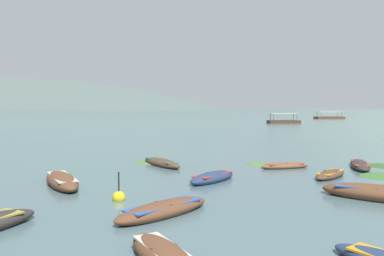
% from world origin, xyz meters
% --- Properties ---
extents(ground_plane, '(6000.00, 6000.00, 0.00)m').
position_xyz_m(ground_plane, '(0.00, 1500.00, 0.00)').
color(ground_plane, '#476066').
extents(mountain_1, '(2030.54, 2030.54, 509.89)m').
position_xyz_m(mountain_1, '(-507.99, 1841.24, 254.94)').
color(mountain_1, '#4C5B56').
rests_on(mountain_1, ground).
extents(mountain_2, '(956.13, 956.13, 269.34)m').
position_xyz_m(mountain_2, '(63.51, 1888.32, 134.67)').
color(mountain_2, slate).
rests_on(mountain_2, ground).
extents(rowboat_1, '(2.85, 3.45, 0.57)m').
position_xyz_m(rowboat_1, '(0.28, 14.63, 0.18)').
color(rowboat_1, navy).
rests_on(rowboat_1, ground).
extents(rowboat_2, '(2.40, 3.23, 0.56)m').
position_xyz_m(rowboat_2, '(-1.14, 4.48, 0.18)').
color(rowboat_2, brown).
rests_on(rowboat_2, ground).
extents(rowboat_3, '(3.28, 4.50, 0.69)m').
position_xyz_m(rowboat_3, '(-6.69, 13.40, 0.22)').
color(rowboat_3, brown).
rests_on(rowboat_3, ground).
extents(rowboat_4, '(3.49, 3.78, 0.57)m').
position_xyz_m(rowboat_4, '(-1.53, 8.56, 0.18)').
color(rowboat_4, brown).
rests_on(rowboat_4, ground).
extents(rowboat_5, '(4.46, 3.63, 0.72)m').
position_xyz_m(rowboat_5, '(6.69, 10.96, 0.22)').
color(rowboat_5, brown).
rests_on(rowboat_5, ground).
extents(rowboat_7, '(3.23, 4.29, 0.53)m').
position_xyz_m(rowboat_7, '(-2.73, 19.84, 0.17)').
color(rowboat_7, '#4C3323').
rests_on(rowboat_7, ground).
extents(rowboat_8, '(3.22, 1.79, 0.42)m').
position_xyz_m(rowboat_8, '(4.71, 18.89, 0.13)').
color(rowboat_8, brown).
rests_on(rowboat_8, ground).
extents(rowboat_11, '(2.09, 4.29, 0.51)m').
position_xyz_m(rowboat_11, '(9.23, 19.13, 0.16)').
color(rowboat_11, '#2D2826').
rests_on(rowboat_11, ground).
extents(rowboat_12, '(2.71, 3.11, 0.45)m').
position_xyz_m(rowboat_12, '(6.39, 15.86, 0.14)').
color(rowboat_12, '#4C3323').
rests_on(rowboat_12, ground).
extents(ferry_0, '(7.71, 4.02, 2.54)m').
position_xyz_m(ferry_0, '(19.15, 87.82, 0.45)').
color(ferry_0, '#4C3323').
rests_on(ferry_0, ground).
extents(ferry_1, '(9.87, 5.17, 2.54)m').
position_xyz_m(ferry_1, '(42.83, 127.92, 0.45)').
color(ferry_1, brown).
rests_on(ferry_1, ground).
extents(mooring_buoy, '(0.50, 0.50, 1.25)m').
position_xyz_m(mooring_buoy, '(-3.46, 10.59, 0.11)').
color(mooring_buoy, yellow).
rests_on(mooring_buoy, ground).
extents(weed_patch_0, '(2.72, 2.75, 0.14)m').
position_xyz_m(weed_patch_0, '(10.98, 19.82, 0.00)').
color(weed_patch_0, '#2D5628').
rests_on(weed_patch_0, ground).
extents(weed_patch_1, '(2.40, 2.46, 0.14)m').
position_xyz_m(weed_patch_1, '(3.51, 20.45, 0.00)').
color(weed_patch_1, '#477033').
rests_on(weed_patch_1, ground).
extents(weed_patch_3, '(2.90, 2.72, 0.14)m').
position_xyz_m(weed_patch_3, '(-3.54, 21.02, 0.00)').
color(weed_patch_3, '#477033').
rests_on(weed_patch_3, ground).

